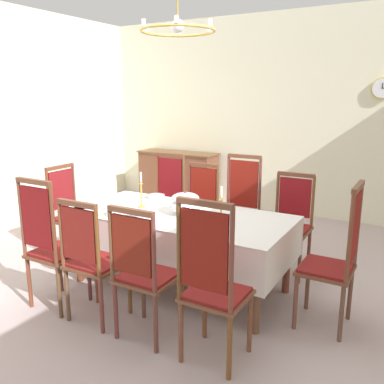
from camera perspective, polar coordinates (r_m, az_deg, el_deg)
ground at (r=4.18m, az=-2.73°, el=-13.83°), size 6.44×6.54×0.04m
back_wall at (r=6.75m, az=12.67°, el=10.25°), size 6.44×0.08×3.12m
dining_table at (r=4.02m, az=-1.79°, el=-4.09°), size 2.13×1.01×0.76m
tablecloth at (r=4.02m, az=-1.79°, el=-4.42°), size 2.15×1.03×0.39m
chair_south_a at (r=3.85m, az=-18.99°, el=-6.74°), size 0.44×0.42×1.21m
chair_north_a at (r=5.18m, az=-3.71°, el=-1.09°), size 0.44×0.42×1.17m
chair_south_b at (r=3.55m, az=-13.71°, el=-8.85°), size 0.44×0.42×1.08m
chair_north_b at (r=4.94m, az=0.86°, el=-2.11°), size 0.44×0.42×1.09m
chair_south_c at (r=3.23m, az=-6.79°, el=-10.74°), size 0.44×0.42×1.10m
chair_north_c at (r=4.71m, az=6.52°, el=-2.38°), size 0.44×0.42×1.23m
chair_south_d at (r=2.91m, az=2.80°, el=-12.43°), size 0.44×0.42×1.24m
chair_north_d at (r=4.53m, az=13.42°, el=-3.99°), size 0.44×0.42×1.07m
chair_head_west at (r=4.95m, az=-16.45°, el=-2.58°), size 0.42×0.44×1.10m
chair_head_east at (r=3.54m, az=19.29°, el=-8.47°), size 0.42×0.44×1.23m
soup_tureen at (r=3.93m, az=-0.94°, el=-1.56°), size 0.30×0.30×0.24m
candlestick_west at (r=4.20m, az=-7.04°, el=-0.18°), size 0.07×0.07×0.37m
candlestick_east at (r=3.75m, az=4.04°, el=-2.13°), size 0.07×0.07×0.32m
bowl_near_left at (r=4.59m, az=-4.98°, el=-0.58°), size 0.19×0.19×0.04m
bowl_near_right at (r=4.00m, az=-10.46°, el=-2.89°), size 0.19×0.19×0.03m
bowl_far_left at (r=3.87m, az=-7.99°, el=-3.40°), size 0.16×0.16×0.03m
bowl_far_right at (r=4.21m, az=-14.91°, el=-2.27°), size 0.19×0.19×0.04m
spoon_primary at (r=4.68m, az=-6.01°, el=-0.55°), size 0.05×0.18×0.01m
spoon_secondary at (r=4.10m, az=-11.53°, el=-2.75°), size 0.03×0.18×0.01m
sideboard at (r=7.34m, az=-1.96°, el=2.08°), size 1.44×0.48×0.90m
mounted_clock at (r=6.39m, az=24.87°, el=12.91°), size 0.29×0.06×0.29m
chandelier at (r=3.87m, az=-2.00°, el=21.56°), size 0.68×0.67×0.66m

